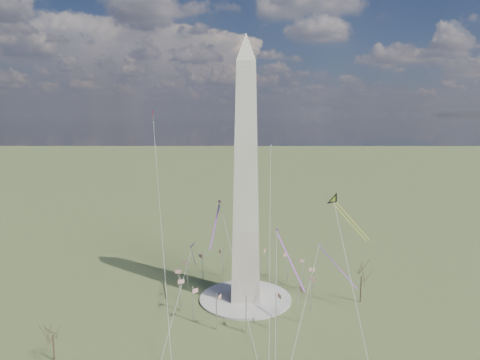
{
  "coord_description": "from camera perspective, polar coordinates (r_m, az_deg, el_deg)",
  "views": [
    {
      "loc": [
        -1.23,
        -158.86,
        71.63
      ],
      "look_at": [
        -2.16,
        0.0,
        47.46
      ],
      "focal_mm": 32.0,
      "sensor_mm": 36.0,
      "label": 1
    }
  ],
  "objects": [
    {
      "name": "kite_diamond_purple",
      "position": [
        174.99,
        -6.33,
        -8.92
      ],
      "size": [
        2.09,
        3.26,
        10.03
      ],
      "rotation": [
        0.0,
        0.0,
        2.62
      ],
      "color": "#451C7E",
      "rests_on": "ground"
    },
    {
      "name": "kite_small_red",
      "position": [
        196.08,
        -11.57,
        8.79
      ],
      "size": [
        1.13,
        1.53,
        3.88
      ],
      "rotation": [
        0.0,
        0.0,
        2.93
      ],
      "color": "red",
      "rests_on": "ground"
    },
    {
      "name": "kite_delta_black",
      "position": [
        169.86,
        12.63,
        -2.9
      ],
      "size": [
        14.75,
        17.65,
        15.53
      ],
      "rotation": [
        0.0,
        0.0,
        3.78
      ],
      "color": "black",
      "rests_on": "ground"
    },
    {
      "name": "kite_streamer_mid",
      "position": [
        163.77,
        -3.17,
        -5.09
      ],
      "size": [
        3.81,
        20.85,
        14.34
      ],
      "rotation": [
        0.0,
        0.0,
        3.02
      ],
      "color": "red",
      "rests_on": "ground"
    },
    {
      "name": "flagpole_ring",
      "position": [
        171.41,
        0.74,
        -13.4
      ],
      "size": [
        54.4,
        54.4,
        13.0
      ],
      "color": "silver",
      "rests_on": "ground"
    },
    {
      "name": "plaza",
      "position": [
        174.1,
        0.74,
        -15.5
      ],
      "size": [
        36.0,
        36.0,
        0.8
      ],
      "primitive_type": "cylinder",
      "color": "#AEA89F",
      "rests_on": "ground"
    },
    {
      "name": "tree_far",
      "position": [
        143.24,
        -23.71,
        -18.26
      ],
      "size": [
        6.85,
        6.85,
        11.99
      ],
      "color": "#4C382E",
      "rests_on": "ground"
    },
    {
      "name": "kite_small_white",
      "position": [
        206.86,
        4.1,
        4.43
      ],
      "size": [
        1.08,
        1.77,
        4.25
      ],
      "rotation": [
        0.0,
        0.0,
        2.83
      ],
      "color": "white",
      "rests_on": "ground"
    },
    {
      "name": "washington_monument",
      "position": [
        160.62,
        0.77,
        0.17
      ],
      "size": [
        15.56,
        15.56,
        100.0
      ],
      "color": "beige",
      "rests_on": "plaza"
    },
    {
      "name": "kite_streamer_left",
      "position": [
        158.31,
        6.09,
        -9.27
      ],
      "size": [
        9.28,
        22.92,
        16.37
      ],
      "rotation": [
        0.0,
        0.0,
        3.48
      ],
      "color": "red",
      "rests_on": "ground"
    },
    {
      "name": "tree_near",
      "position": [
        173.77,
        15.88,
        -12.01
      ],
      "size": [
        9.04,
        9.04,
        15.82
      ],
      "color": "#4C382E",
      "rests_on": "ground"
    },
    {
      "name": "kite_streamer_right",
      "position": [
        172.48,
        12.24,
        -10.44
      ],
      "size": [
        12.95,
        16.07,
        13.38
      ],
      "rotation": [
        0.0,
        0.0,
        3.81
      ],
      "color": "red",
      "rests_on": "ground"
    },
    {
      "name": "ground",
      "position": [
        174.27,
        0.74,
        -15.62
      ],
      "size": [
        2000.0,
        2000.0,
        0.0
      ],
      "primitive_type": "plane",
      "color": "#4A562B",
      "rests_on": "ground"
    }
  ]
}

